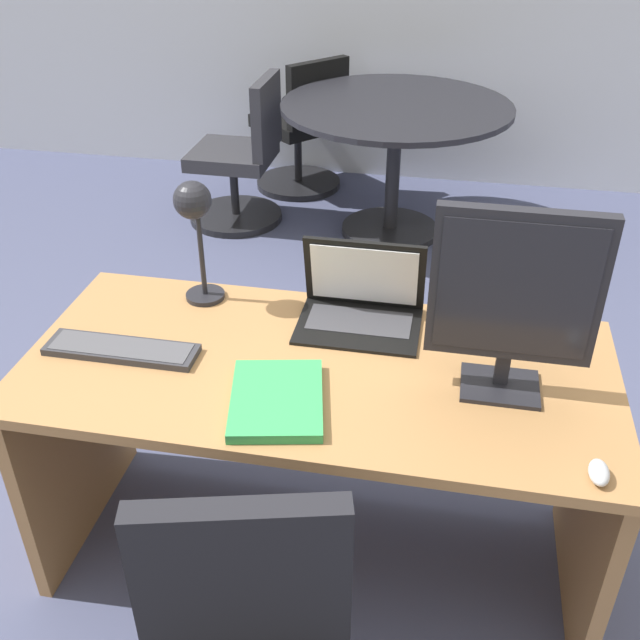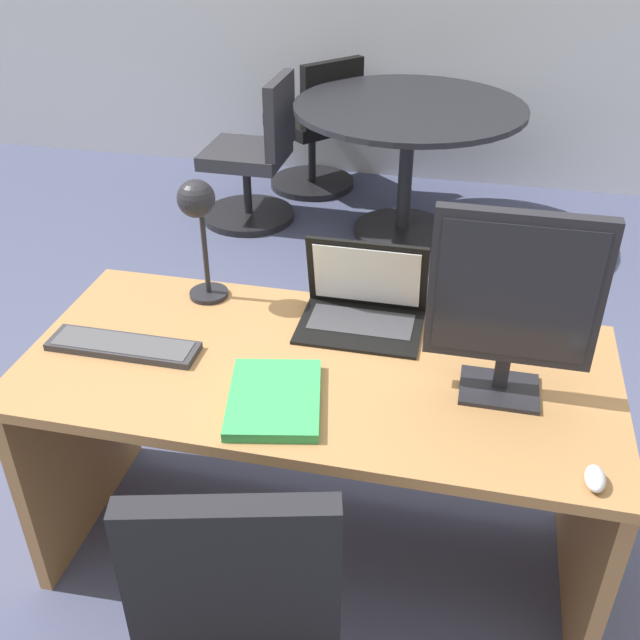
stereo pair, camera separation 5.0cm
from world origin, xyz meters
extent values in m
plane|color=#474C6B|center=(0.00, 1.50, 0.00)|extent=(12.00, 12.00, 0.00)
cube|color=#9E7042|center=(0.00, 0.00, 0.73)|extent=(1.61, 0.75, 0.03)
cube|color=#9E7042|center=(-0.78, 0.00, 0.36)|extent=(0.04, 0.66, 0.72)
cube|color=#9E7042|center=(0.78, 0.00, 0.36)|extent=(0.04, 0.66, 0.72)
cube|color=#9E7042|center=(0.00, 0.28, 0.39)|extent=(1.41, 0.02, 0.50)
cube|color=black|center=(0.48, -0.01, 0.75)|extent=(0.20, 0.16, 0.01)
cube|color=black|center=(0.48, 0.00, 0.81)|extent=(0.04, 0.02, 0.09)
cube|color=black|center=(0.48, -0.01, 1.05)|extent=(0.41, 0.04, 0.40)
cube|color=black|center=(0.48, -0.03, 1.05)|extent=(0.37, 0.00, 0.35)
cube|color=black|center=(0.08, 0.20, 0.75)|extent=(0.36, 0.25, 0.01)
cube|color=#38383D|center=(0.08, 0.22, 0.76)|extent=(0.30, 0.14, 0.00)
cube|color=black|center=(0.08, 0.30, 0.88)|extent=(0.36, 0.07, 0.24)
cube|color=white|center=(0.08, 0.29, 0.87)|extent=(0.31, 0.05, 0.20)
cube|color=#2D2D33|center=(-0.54, -0.05, 0.76)|extent=(0.43, 0.11, 0.02)
cube|color=#47474C|center=(-0.54, -0.05, 0.77)|extent=(0.39, 0.10, 0.00)
ellipsoid|color=#B7BABF|center=(0.69, -0.30, 0.77)|extent=(0.05, 0.08, 0.04)
cylinder|color=black|center=(-0.41, 0.28, 0.76)|extent=(0.12, 0.12, 0.01)
cylinder|color=black|center=(-0.41, 0.28, 0.91)|extent=(0.02, 0.02, 0.28)
sphere|color=black|center=(-0.41, 0.25, 1.09)|extent=(0.11, 0.11, 0.11)
cube|color=green|center=(-0.07, -0.18, 0.76)|extent=(0.29, 0.34, 0.03)
cube|color=black|center=(-0.02, -0.67, 0.68)|extent=(0.44, 0.16, 0.44)
cylinder|color=black|center=(-0.03, 2.40, 0.02)|extent=(0.57, 0.57, 0.04)
cylinder|color=black|center=(-0.03, 2.40, 0.39)|extent=(0.08, 0.08, 0.70)
cylinder|color=black|center=(-0.03, 2.40, 0.75)|extent=(1.26, 1.26, 0.03)
cylinder|color=black|center=(-0.98, 2.41, 0.02)|extent=(0.56, 0.56, 0.04)
cylinder|color=black|center=(-0.98, 2.41, 0.20)|extent=(0.05, 0.05, 0.33)
cube|color=#2D2D33|center=(-0.98, 2.41, 0.41)|extent=(0.47, 0.47, 0.08)
cube|color=#2D2D33|center=(-0.77, 2.41, 0.66)|extent=(0.06, 0.44, 0.42)
cylinder|color=black|center=(-0.72, 3.01, 0.02)|extent=(0.56, 0.56, 0.04)
cylinder|color=black|center=(-0.72, 3.01, 0.22)|extent=(0.05, 0.05, 0.36)
cube|color=black|center=(-0.72, 3.01, 0.44)|extent=(0.65, 0.65, 0.08)
cube|color=black|center=(-0.56, 2.87, 0.67)|extent=(0.33, 0.37, 0.39)
camera|label=1|loc=(0.31, -1.59, 1.93)|focal=41.54mm
camera|label=2|loc=(0.36, -1.58, 1.93)|focal=41.54mm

